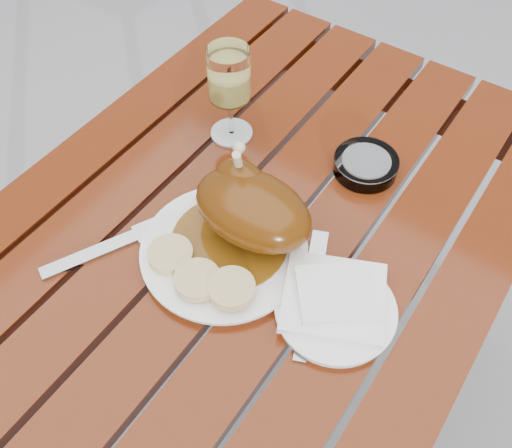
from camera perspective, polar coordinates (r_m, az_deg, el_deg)
The scene contains 11 objects.
ground at distance 1.60m, azimuth -0.74°, elevation -17.00°, with size 60.00×60.00×0.00m, color slate.
table at distance 1.26m, azimuth -0.92°, elevation -10.96°, with size 0.80×1.20×0.75m, color maroon.
dinner_plate at distance 0.91m, azimuth -3.20°, elevation -2.74°, with size 0.27×0.27×0.02m, color white.
roast_duck at distance 0.88m, azimuth -0.62°, elevation 1.74°, with size 0.21×0.20×0.14m.
bread_dumplings at distance 0.86m, azimuth -5.69°, elevation -4.99°, with size 0.19×0.09×0.02m.
wine_glass at distance 1.03m, azimuth -2.63°, elevation 12.76°, with size 0.08×0.08×0.19m, color #EADD6A.
side_plate at distance 0.86m, azimuth 7.95°, elevation -8.56°, with size 0.18×0.18×0.01m, color white.
napkin at distance 0.85m, azimuth 7.79°, elevation -7.30°, with size 0.15×0.14×0.01m, color white.
ashtray at distance 1.04m, azimuth 10.91°, elevation 5.83°, with size 0.11×0.11×0.03m, color #B2B7BC.
fork at distance 0.95m, azimuth -15.31°, elevation -2.56°, with size 0.02×0.19×0.01m, color gray.
knife at distance 0.87m, azimuth 5.35°, elevation -7.72°, with size 0.02×0.20×0.01m, color gray.
Camera 1 is at (0.34, -0.46, 1.50)m, focal length 40.00 mm.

